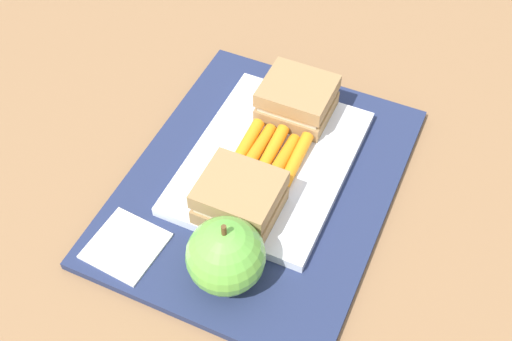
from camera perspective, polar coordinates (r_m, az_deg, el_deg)
ground_plane at (r=0.72m, az=0.41°, el=-1.41°), size 2.40×2.40×0.00m
lunchbag_mat at (r=0.71m, az=0.42°, el=-1.17°), size 0.36×0.28×0.01m
food_tray at (r=0.72m, az=1.23°, el=0.80°), size 0.23×0.17×0.01m
sandwich_half_left at (r=0.75m, az=3.68°, el=6.36°), size 0.07×0.08×0.04m
sandwich_half_right at (r=0.65m, az=-1.47°, el=-2.40°), size 0.07×0.08×0.04m
carrot_sticks_bundle at (r=0.71m, az=1.25°, el=1.49°), size 0.08×0.07×0.02m
apple at (r=0.61m, az=-2.71°, el=-7.60°), size 0.08×0.08×0.09m
paper_napkin at (r=0.67m, az=-11.50°, el=-6.57°), size 0.08×0.08×0.00m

